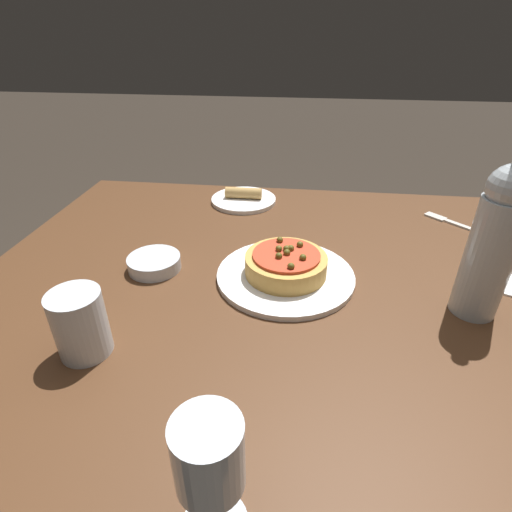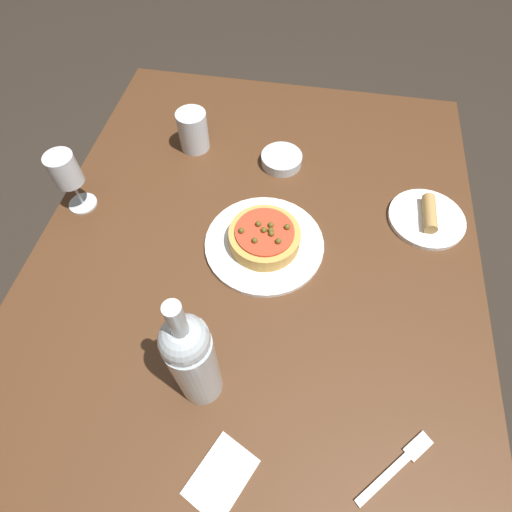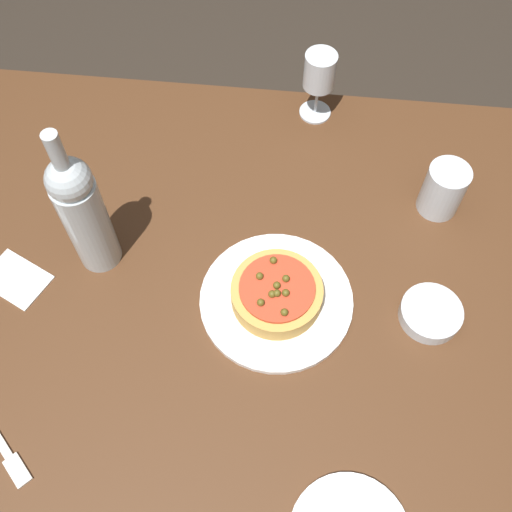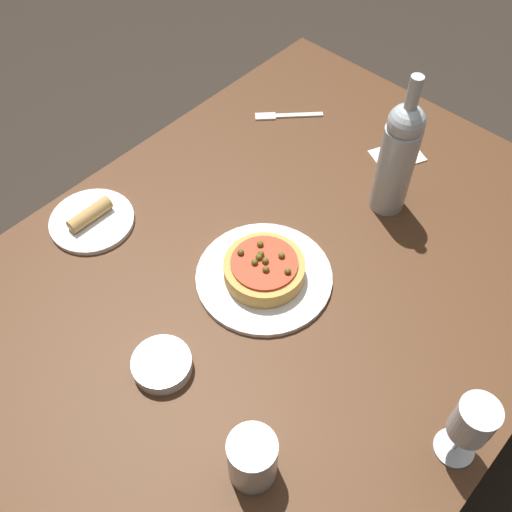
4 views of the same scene
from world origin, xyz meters
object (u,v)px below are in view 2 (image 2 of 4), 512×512
Objects in this scene: wine_bottle at (193,360)px; fork at (399,464)px; wine_glass at (66,172)px; side_bowl at (282,159)px; water_cup at (193,131)px; pizza at (265,237)px; dinner_plate at (264,244)px; dining_table at (254,276)px; side_plate at (427,218)px.

wine_bottle is 2.44× the size of fork.
wine_glass reaches higher than side_bowl.
wine_glass reaches higher than water_cup.
dinner_plate is at bearing -127.64° from pizza.
dinner_plate is 0.03m from pizza.
wine_bottle reaches higher than wine_glass.
wine_glass is (-0.05, -0.48, 0.11)m from dinner_plate.
wine_glass is at bearing -100.76° from dining_table.
water_cup reaches higher than side_bowl.
wine_glass is 1.45× the size of side_bowl.
side_plate is at bearing 70.69° from side_bowl.
water_cup is at bearing -95.60° from side_bowl.
wine_bottle is 0.41m from fork.
wine_glass is 0.47× the size of wine_bottle.
pizza is at bearing 169.46° from wine_bottle.
side_plate is at bearing 75.93° from water_cup.
wine_glass is 0.87× the size of side_plate.
side_plate reaches higher than dinner_plate.
pizza is 1.18× the size of fork.
side_plate is (-0.50, 0.45, -0.14)m from wine_bottle.
dinner_plate is (-0.04, 0.02, 0.09)m from dining_table.
wine_glass is (-0.05, -0.48, 0.08)m from pizza.
wine_bottle is at bearing -8.87° from dining_table.
dining_table is 9.74× the size of fork.
side_bowl reaches higher than dinner_plate.
wine_bottle reaches higher than dinner_plate.
dining_table is 0.38m from wine_bottle.
water_cup is at bearing -104.07° from side_plate.
wine_bottle is at bearing 46.70° from wine_glass.
dinner_plate is 2.00× the size of fork.
water_cup is 0.79× the size of fork.
side_plate is at bearing 110.74° from pizza.
wine_bottle is at bearing -10.54° from pizza.
side_bowl is 0.60× the size of side_plate.
dinner_plate reaches higher than dining_table.
water_cup is 0.92m from fork.
water_cup reaches higher than pizza.
wine_bottle is 3.10× the size of water_cup.
wine_glass is 0.88m from side_plate.
dining_table is 0.46m from side_plate.
wine_bottle is 0.68m from side_plate.
wine_glass is 1.46× the size of water_cup.
pizza is at bearing 52.36° from dinner_plate.
side_bowl is (-0.63, 0.07, -0.13)m from wine_bottle.
water_cup is 0.59× the size of side_plate.
side_plate is at bearing 137.56° from wine_bottle.
fork is (0.42, 0.31, -0.00)m from dinner_plate.
pizza is (0.00, 0.00, 0.03)m from dinner_plate.
dining_table is at bearing -64.89° from side_plate.
wine_bottle is at bearing -10.53° from dinner_plate.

